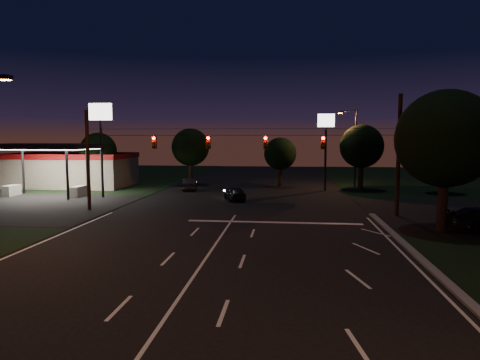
# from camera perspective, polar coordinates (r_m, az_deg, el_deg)

# --- Properties ---
(ground) EXTENTS (140.00, 140.00, 0.00)m
(ground) POSITION_cam_1_polar(r_m,az_deg,el_deg) (18.91, -5.91, -12.24)
(ground) COLOR black
(ground) RESTS_ON ground
(cross_street_left) EXTENTS (20.00, 16.00, 0.02)m
(cross_street_left) POSITION_cam_1_polar(r_m,az_deg,el_deg) (41.60, -28.79, -3.08)
(cross_street_left) COLOR black
(cross_street_left) RESTS_ON ground
(center_line) EXTENTS (0.14, 40.00, 0.01)m
(center_line) POSITION_cam_1_polar(r_m,az_deg,el_deg) (13.51, -11.65, -19.85)
(center_line) COLOR silver
(center_line) RESTS_ON ground
(stop_bar) EXTENTS (12.00, 0.50, 0.01)m
(stop_bar) POSITION_cam_1_polar(r_m,az_deg,el_deg) (29.66, 4.57, -5.65)
(stop_bar) COLOR silver
(stop_bar) RESTS_ON ground
(utility_pole_right) EXTENTS (0.30, 0.30, 9.00)m
(utility_pole_right) POSITION_cam_1_polar(r_m,az_deg,el_deg) (34.07, 20.12, -4.51)
(utility_pole_right) COLOR black
(utility_pole_right) RESTS_ON ground
(utility_pole_left) EXTENTS (0.28, 0.28, 8.00)m
(utility_pole_left) POSITION_cam_1_polar(r_m,az_deg,el_deg) (36.70, -19.41, -3.78)
(utility_pole_left) COLOR black
(utility_pole_left) RESTS_ON ground
(signal_span) EXTENTS (24.00, 0.40, 1.56)m
(signal_span) POSITION_cam_1_polar(r_m,az_deg,el_deg) (32.77, -0.43, 5.12)
(signal_span) COLOR black
(signal_span) RESTS_ON ground
(gas_station) EXTENTS (14.20, 16.10, 5.25)m
(gas_station) POSITION_cam_1_polar(r_m,az_deg,el_deg) (54.54, -21.82, 1.63)
(gas_station) COLOR gray
(gas_station) RESTS_ON ground
(pole_sign_left_near) EXTENTS (2.20, 0.30, 9.10)m
(pole_sign_left_near) POSITION_cam_1_polar(r_m,az_deg,el_deg) (43.44, -18.07, 6.91)
(pole_sign_left_near) COLOR black
(pole_sign_left_near) RESTS_ON ground
(pole_sign_right) EXTENTS (1.80, 0.30, 8.40)m
(pole_sign_right) POSITION_cam_1_polar(r_m,az_deg,el_deg) (47.76, 11.38, 6.04)
(pole_sign_right) COLOR black
(pole_sign_right) RESTS_ON ground
(street_light_right_far) EXTENTS (2.20, 0.35, 9.00)m
(street_light_right_far) POSITION_cam_1_polar(r_m,az_deg,el_deg) (50.12, 14.86, 4.80)
(street_light_right_far) COLOR black
(street_light_right_far) RESTS_ON ground
(tree_right_near) EXTENTS (6.00, 6.00, 8.76)m
(tree_right_near) POSITION_cam_1_polar(r_m,az_deg,el_deg) (29.37, 25.64, 4.85)
(tree_right_near) COLOR black
(tree_right_near) RESTS_ON ground
(tree_far_a) EXTENTS (4.20, 4.20, 6.42)m
(tree_far_a) POSITION_cam_1_polar(r_m,az_deg,el_deg) (52.48, -18.29, 3.66)
(tree_far_a) COLOR black
(tree_far_a) RESTS_ON ground
(tree_far_b) EXTENTS (4.60, 4.60, 6.98)m
(tree_far_b) POSITION_cam_1_polar(r_m,az_deg,el_deg) (53.06, -6.57, 4.31)
(tree_far_b) COLOR black
(tree_far_b) RESTS_ON ground
(tree_far_c) EXTENTS (3.80, 3.80, 5.86)m
(tree_far_c) POSITION_cam_1_polar(r_m,az_deg,el_deg) (50.72, 5.40, 3.45)
(tree_far_c) COLOR black
(tree_far_c) RESTS_ON ground
(tree_far_d) EXTENTS (4.80, 4.80, 7.30)m
(tree_far_d) POSITION_cam_1_polar(r_m,az_deg,el_deg) (49.40, 15.90, 4.28)
(tree_far_d) COLOR black
(tree_far_d) RESTS_ON ground
(tree_far_e) EXTENTS (4.00, 4.00, 6.18)m
(tree_far_e) POSITION_cam_1_polar(r_m,az_deg,el_deg) (49.43, 25.46, 3.13)
(tree_far_e) COLOR black
(tree_far_e) RESTS_ON ground
(car_oncoming_a) EXTENTS (2.67, 4.01, 1.27)m
(car_oncoming_a) POSITION_cam_1_polar(r_m,az_deg,el_deg) (39.93, -0.70, -1.80)
(car_oncoming_a) COLOR black
(car_oncoming_a) RESTS_ON ground
(car_oncoming_b) EXTENTS (2.06, 4.15, 1.31)m
(car_oncoming_b) POSITION_cam_1_polar(r_m,az_deg,el_deg) (47.89, -6.77, -0.58)
(car_oncoming_b) COLOR black
(car_oncoming_b) RESTS_ON ground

